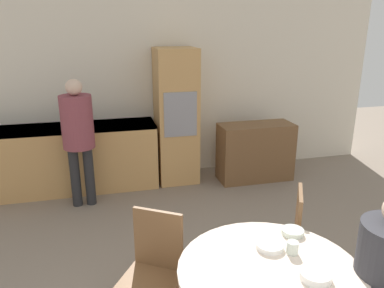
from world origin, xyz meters
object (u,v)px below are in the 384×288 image
(bowl_centre, at_px, (293,232))
(sideboard, at_px, (255,152))
(chair_far_left, at_px, (154,266))
(cup, at_px, (293,248))
(person_standing, at_px, (78,130))
(bowl_far, at_px, (270,246))
(chair_far_right, at_px, (285,234))
(bowl_near, at_px, (316,276))
(oven_unit, at_px, (176,116))

(bowl_centre, bearing_deg, sideboard, 71.92)
(chair_far_left, bearing_deg, sideboard, 85.91)
(sideboard, xyz_separation_m, cup, (-0.98, -2.86, 0.38))
(sideboard, height_order, person_standing, person_standing)
(bowl_far, bearing_deg, cup, -37.88)
(bowl_centre, relative_size, bowl_far, 0.85)
(person_standing, distance_m, bowl_centre, 2.85)
(chair_far_left, bearing_deg, chair_far_right, 41.02)
(cup, xyz_separation_m, bowl_near, (0.00, -0.27, -0.02))
(bowl_near, xyz_separation_m, bowl_far, (-0.12, 0.36, -0.01))
(chair_far_left, bearing_deg, person_standing, 137.45)
(oven_unit, xyz_separation_m, bowl_far, (0.01, -3.04, -0.18))
(chair_far_left, height_order, person_standing, person_standing)
(cup, bearing_deg, bowl_far, 142.12)
(chair_far_left, bearing_deg, bowl_far, 9.56)
(cup, bearing_deg, bowl_near, -88.97)
(person_standing, height_order, bowl_far, person_standing)
(oven_unit, bearing_deg, chair_far_left, -105.08)
(chair_far_left, distance_m, bowl_centre, 1.03)
(oven_unit, distance_m, chair_far_left, 2.85)
(oven_unit, bearing_deg, bowl_far, -89.80)
(sideboard, xyz_separation_m, bowl_far, (-1.10, -2.77, 0.35))
(person_standing, relative_size, bowl_far, 8.53)
(bowl_near, bearing_deg, chair_far_left, 141.83)
(bowl_near, bearing_deg, cup, 91.03)
(bowl_near, bearing_deg, bowl_far, 108.54)
(sideboard, relative_size, chair_far_left, 1.17)
(oven_unit, distance_m, bowl_centre, 2.93)
(sideboard, relative_size, bowl_far, 5.71)
(oven_unit, relative_size, cup, 22.41)
(person_standing, xyz_separation_m, cup, (1.43, -2.59, -0.18))
(bowl_centre, distance_m, bowl_far, 0.26)
(oven_unit, height_order, sideboard, oven_unit)
(sideboard, bearing_deg, oven_unit, 166.23)
(oven_unit, bearing_deg, bowl_centre, -85.23)
(oven_unit, xyz_separation_m, bowl_near, (0.13, -3.40, -0.17))
(chair_far_right, bearing_deg, person_standing, -111.78)
(person_standing, xyz_separation_m, bowl_near, (1.43, -2.86, -0.20))
(chair_far_left, relative_size, person_standing, 0.57)
(chair_far_left, height_order, bowl_far, chair_far_left)
(person_standing, distance_m, cup, 2.97)
(bowl_near, bearing_deg, person_standing, 116.59)
(bowl_centre, bearing_deg, bowl_far, -152.34)
(oven_unit, height_order, bowl_near, oven_unit)
(oven_unit, height_order, person_standing, oven_unit)
(oven_unit, bearing_deg, cup, -87.69)
(oven_unit, bearing_deg, chair_far_right, -81.36)
(cup, relative_size, bowl_centre, 0.53)
(person_standing, height_order, bowl_centre, person_standing)
(chair_far_right, relative_size, bowl_near, 4.89)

